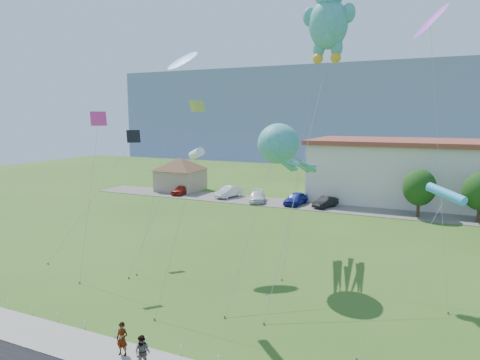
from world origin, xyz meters
name	(u,v)px	position (x,y,z in m)	size (l,w,h in m)	color
ground	(178,338)	(0.00, 0.00, 0.00)	(160.00, 160.00, 0.00)	#315818
parking_strip	(331,207)	(0.00, 35.00, 0.03)	(70.00, 6.00, 0.06)	#59544C
hill_ridge	(396,113)	(0.00, 120.00, 12.50)	(160.00, 50.00, 25.00)	gray
pavilion	(180,171)	(-24.00, 38.00, 3.02)	(9.20, 9.20, 5.00)	tan
rope_fence	(163,346)	(0.00, -1.30, 0.25)	(26.05, 0.05, 0.50)	white
tree_near	(419,187)	(10.00, 34.00, 3.39)	(3.60, 3.60, 5.47)	#3F2B19
tree_mid	(480,191)	(16.00, 34.00, 3.39)	(3.60, 3.60, 5.47)	#3F2B19
pedestrian_left	(122,339)	(-1.43, -2.54, 0.90)	(0.59, 0.38, 1.60)	gray
pedestrian_right	(143,353)	(0.16, -3.08, 0.88)	(0.76, 0.59, 1.56)	gray
parked_car_red	(181,190)	(-21.87, 34.83, 0.73)	(1.59, 3.95, 1.35)	#A22313
parked_car_silver	(229,192)	(-14.63, 35.68, 0.83)	(1.62, 4.65, 1.53)	silver
parked_car_white	(257,196)	(-9.77, 34.39, 0.76)	(1.96, 4.83, 1.40)	silver
parked_car_blue	(296,199)	(-4.55, 34.70, 0.84)	(1.84, 4.57, 1.56)	navy
parked_car_black	(325,202)	(-0.69, 34.63, 0.72)	(1.39, 3.99, 1.32)	black
octopus_kite	(283,152)	(1.26, 12.47, 8.69)	(2.85, 14.72, 10.77)	teal
teddy_bear_kite	(328,18)	(3.78, 14.72, 18.31)	(3.83, 12.84, 21.19)	teal
small_kite_blue	(182,64)	(-8.19, 13.83, 15.52)	(1.80, 8.54, 16.57)	#2880E3
small_kite_yellow	(190,125)	(-5.87, 11.12, 10.60)	(2.66, 7.12, 12.48)	#A6C02D
small_kite_orange	(323,5)	(2.68, 17.23, 19.90)	(1.80, 8.61, 21.15)	orange
small_kite_pink	(97,136)	(-10.65, 6.27, 9.89)	(1.36, 3.95, 11.53)	#FB3782
small_kite_cyan	(445,195)	(12.01, 7.07, 7.20)	(3.67, 6.59, 7.69)	#36B1F4
small_kite_black	(125,150)	(-12.01, 10.86, 8.54)	(4.21, 7.06, 10.04)	black
small_kite_white	(196,155)	(-1.20, 4.12, 9.04)	(1.36, 4.23, 9.55)	white
small_kite_purple	(431,27)	(10.55, 17.75, 17.65)	(3.09, 9.97, 18.81)	#B435D4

